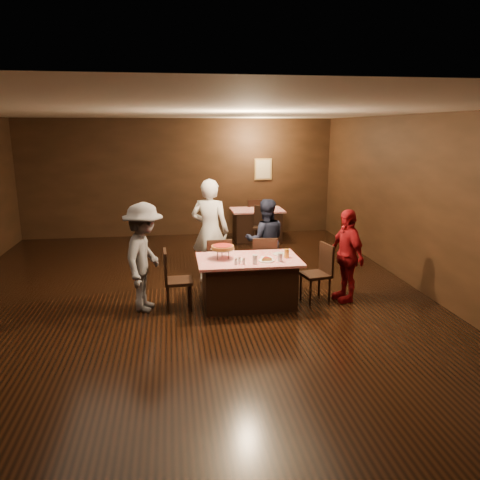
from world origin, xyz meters
The scene contains 22 objects.
room centered at (0.00, 0.01, 2.14)m, with size 10.00×10.04×3.02m.
main_table centered at (0.95, -0.24, 0.39)m, with size 1.60×1.00×0.77m, color red.
back_table centered at (1.90, 4.20, 0.39)m, with size 1.30×0.90×0.77m, color #A70B15.
chair_far_left centered at (0.55, 0.51, 0.47)m, with size 0.42×0.42×0.95m, color black.
chair_far_right centered at (1.35, 0.51, 0.47)m, with size 0.42×0.42×0.95m, color black.
chair_end_left centered at (-0.15, -0.24, 0.47)m, with size 0.42×0.42×0.95m, color black.
chair_end_right centered at (2.05, -0.24, 0.47)m, with size 0.42×0.42×0.95m, color black.
chair_back_near centered at (1.90, 3.50, 0.47)m, with size 0.42×0.42×0.95m, color black.
chair_back_far centered at (1.90, 4.80, 0.47)m, with size 0.42×0.42×0.95m, color black.
diner_white_jacket centered at (0.45, 1.02, 0.95)m, with size 0.69×0.45×1.90m, color silver.
diner_navy_hoodie centered at (1.46, 0.94, 0.76)m, with size 0.74×0.58×1.52m, color #181D32.
diner_grey_knit centered at (-0.66, -0.19, 0.84)m, with size 1.09×0.62×1.68m, color #59585E.
diner_red_shirt centered at (2.56, -0.24, 0.76)m, with size 0.89×0.37×1.51m, color maroon.
pizza_stand centered at (0.55, -0.19, 0.95)m, with size 0.38×0.38×0.22m.
plate_with_slice centered at (1.20, -0.42, 0.80)m, with size 0.25×0.25×0.06m.
plate_empty centered at (1.50, -0.09, 0.78)m, with size 0.25×0.25×0.01m, color white.
glass_front_left centered at (1.00, -0.54, 0.84)m, with size 0.08×0.08×0.14m, color silver.
glass_front_right centered at (1.40, -0.49, 0.84)m, with size 0.08×0.08×0.14m, color silver.
glass_amber centered at (1.55, -0.29, 0.84)m, with size 0.08×0.08×0.14m, color #BF7F26.
condiments centered at (0.77, -0.52, 0.82)m, with size 0.17×0.10×0.09m.
napkin_center centered at (1.25, -0.24, 0.77)m, with size 0.16×0.16×0.01m, color white.
napkin_left centered at (0.80, -0.29, 0.77)m, with size 0.16×0.16×0.01m, color white.
Camera 1 is at (-0.21, -7.20, 2.77)m, focal length 35.00 mm.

